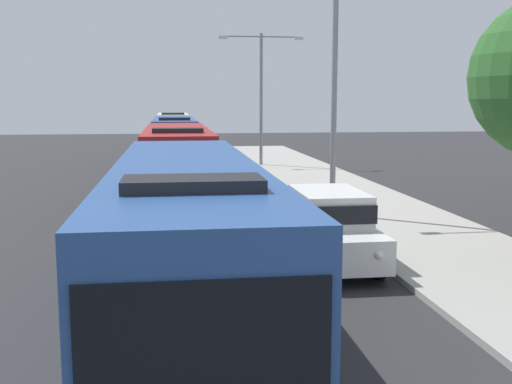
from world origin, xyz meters
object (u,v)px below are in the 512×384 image
(bus_lead, at_px, (187,235))
(bus_fourth_in_line, at_px, (173,130))
(bus_middle, at_px, (174,140))
(white_suv, at_px, (329,225))
(bus_second_in_line, at_px, (177,162))
(streetlamp_mid, at_px, (335,61))
(streetlamp_far, at_px, (261,86))

(bus_lead, distance_m, bus_fourth_in_line, 41.57)
(bus_lead, bearing_deg, bus_middle, 90.00)
(bus_fourth_in_line, relative_size, white_suv, 2.46)
(bus_second_in_line, height_order, streetlamp_mid, streetlamp_mid)
(white_suv, bearing_deg, streetlamp_far, 85.88)
(bus_fourth_in_line, bearing_deg, white_suv, -84.41)
(streetlamp_mid, relative_size, streetlamp_far, 1.10)
(bus_second_in_line, height_order, streetlamp_far, streetlamp_far)
(bus_lead, height_order, streetlamp_far, streetlamp_far)
(bus_lead, xyz_separation_m, bus_second_in_line, (-0.00, 14.07, -0.00))
(bus_fourth_in_line, xyz_separation_m, streetlamp_far, (5.40, -14.16, 3.38))
(bus_lead, height_order, bus_second_in_line, same)
(bus_fourth_in_line, height_order, white_suv, bus_fourth_in_line)
(bus_second_in_line, height_order, bus_fourth_in_line, same)
(bus_fourth_in_line, distance_m, streetlamp_mid, 32.33)
(streetlamp_far, bearing_deg, bus_middle, 174.59)
(bus_second_in_line, relative_size, bus_middle, 0.97)
(bus_second_in_line, bearing_deg, bus_lead, -90.00)
(bus_middle, relative_size, streetlamp_far, 1.52)
(bus_fourth_in_line, bearing_deg, streetlamp_mid, -80.32)
(bus_second_in_line, bearing_deg, white_suv, -70.23)
(streetlamp_mid, bearing_deg, bus_second_in_line, 142.44)
(white_suv, bearing_deg, bus_middle, 98.71)
(bus_second_in_line, bearing_deg, bus_fourth_in_line, 90.00)
(bus_lead, relative_size, bus_middle, 0.99)
(white_suv, relative_size, streetlamp_far, 0.57)
(bus_middle, bearing_deg, streetlamp_mid, -73.31)
(bus_fourth_in_line, bearing_deg, bus_second_in_line, -90.00)
(bus_fourth_in_line, distance_m, white_suv, 37.97)
(bus_lead, xyz_separation_m, bus_middle, (0.00, 27.92, 0.00))
(white_suv, bearing_deg, streetlamp_mid, 74.52)
(bus_lead, relative_size, streetlamp_far, 1.50)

